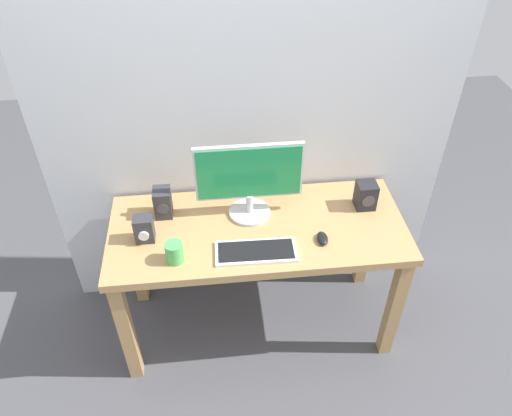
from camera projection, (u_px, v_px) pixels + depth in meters
The scene contains 10 objects.
ground_plane at pixel (258, 321), 2.94m from camera, with size 6.00×6.00×0.00m, color #4C4C51.
wall_back at pixel (249, 53), 2.23m from camera, with size 2.12×0.04×3.00m, color silver.
desk at pixel (258, 243), 2.52m from camera, with size 1.47×0.63×0.76m.
monitor at pixel (249, 178), 2.39m from camera, with size 0.52×0.21×0.40m.
keyboard_primary at pixel (256, 252), 2.30m from camera, with size 0.38×0.17×0.02m.
mouse at pixel (322, 238), 2.36m from camera, with size 0.05×0.09×0.03m, color black.
speaker_right at pixel (366, 195), 2.52m from camera, with size 0.10×0.10×0.14m.
speaker_left at pixel (163, 203), 2.46m from camera, with size 0.09×0.10×0.15m.
audio_controller at pixel (144, 229), 2.33m from camera, with size 0.09×0.08×0.14m.
coffee_mug at pixel (174, 252), 2.23m from camera, with size 0.08×0.08×0.10m, color #4CB259.
Camera 1 is at (-0.21, -1.79, 2.41)m, focal length 34.69 mm.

